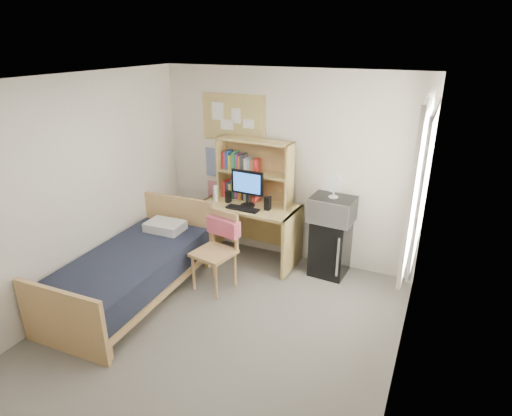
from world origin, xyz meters
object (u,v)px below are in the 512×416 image
at_px(bed, 132,276).
at_px(speaker_right, 268,203).
at_px(mini_fridge, 330,247).
at_px(monitor, 247,189).
at_px(desk_chair, 214,252).
at_px(desk_fan, 334,186).
at_px(speaker_left, 228,197).
at_px(desk, 250,232).
at_px(bulletin_board, 234,118).
at_px(microwave, 332,209).

height_order(bed, speaker_right, speaker_right).
distance_m(mini_fridge, monitor, 1.33).
height_order(desk_chair, desk_fan, desk_fan).
bearing_deg(monitor, bed, -119.22).
relative_size(bed, speaker_left, 12.61).
xyz_separation_m(desk, desk_chair, (-0.08, -0.87, 0.08)).
distance_m(desk_chair, bed, 1.01).
distance_m(bulletin_board, bed, 2.48).
height_order(desk_chair, speaker_left, same).
height_order(mini_fridge, desk_fan, desk_fan).
xyz_separation_m(bulletin_board, desk, (0.39, -0.34, -1.51)).
height_order(bed, speaker_left, speaker_left).
xyz_separation_m(mini_fridge, desk_fan, (-0.00, -0.02, 0.84)).
relative_size(desk, desk_chair, 1.33).
distance_m(monitor, desk_fan, 1.15).
bearing_deg(speaker_left, desk_chair, -72.15).
relative_size(desk_chair, speaker_left, 6.02).
xyz_separation_m(monitor, desk_fan, (1.13, 0.13, 0.16)).
distance_m(desk_chair, desk_fan, 1.69).
relative_size(desk, bed, 0.64).
relative_size(desk, monitor, 2.74).
bearing_deg(speaker_left, desk, 11.31).
bearing_deg(bed, mini_fridge, 36.14).
bearing_deg(bed, bulletin_board, 73.37).
bearing_deg(bulletin_board, desk, -40.43).
relative_size(mini_fridge, monitor, 1.58).
relative_size(bulletin_board, desk_chair, 0.95).
xyz_separation_m(speaker_left, speaker_right, (0.60, -0.03, 0.01)).
relative_size(desk, speaker_left, 8.03).
relative_size(monitor, speaker_left, 2.93).
relative_size(mini_fridge, speaker_left, 4.65).
xyz_separation_m(speaker_left, microwave, (1.43, 0.12, 0.01)).
bearing_deg(speaker_left, speaker_right, 0.00).
relative_size(bed, speaker_right, 11.30).
bearing_deg(speaker_right, monitor, -180.00).
xyz_separation_m(mini_fridge, bed, (-2.00, -1.55, -0.10)).
height_order(bulletin_board, desk_chair, bulletin_board).
height_order(desk, speaker_right, speaker_right).
relative_size(bulletin_board, desk, 0.71).
bearing_deg(bed, desk, 57.45).
height_order(bulletin_board, desk_fan, bulletin_board).
bearing_deg(monitor, speaker_right, 0.00).
height_order(bulletin_board, speaker_left, bulletin_board).
relative_size(bulletin_board, desk_fan, 3.22).
distance_m(desk_chair, speaker_right, 0.98).
distance_m(desk, desk_fan, 1.39).
relative_size(desk_chair, desk_fan, 3.40).
xyz_separation_m(desk_chair, mini_fridge, (1.20, 0.96, -0.11)).
bearing_deg(speaker_right, desk_fan, 12.56).
height_order(speaker_left, speaker_right, speaker_right).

